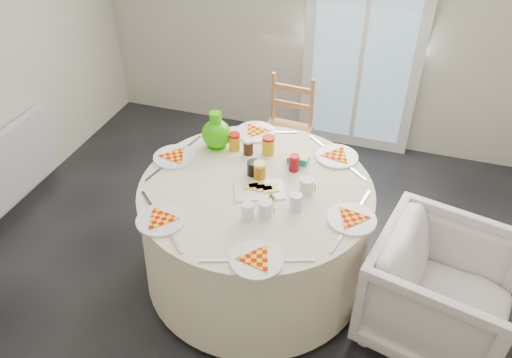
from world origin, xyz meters
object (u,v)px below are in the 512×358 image
(radiator, at_px, (8,168))
(green_pitcher, at_px, (216,130))
(table, at_px, (256,231))
(armchair, at_px, (442,287))
(wooden_chair, at_px, (285,127))

(radiator, height_order, green_pitcher, green_pitcher)
(table, bearing_deg, armchair, -6.08)
(wooden_chair, xyz_separation_m, armchair, (1.27, -1.27, -0.08))
(radiator, bearing_deg, armchair, -3.51)
(radiator, height_order, wooden_chair, wooden_chair)
(armchair, bearing_deg, radiator, 99.18)
(radiator, xyz_separation_m, green_pitcher, (1.61, 0.26, 0.49))
(radiator, bearing_deg, wooden_chair, 29.88)
(wooden_chair, bearing_deg, radiator, -146.30)
(radiator, relative_size, wooden_chair, 1.16)
(wooden_chair, distance_m, green_pitcher, 0.94)
(table, height_order, armchair, armchair)
(radiator, xyz_separation_m, wooden_chair, (1.87, 1.07, 0.09))
(radiator, height_order, armchair, armchair)
(armchair, height_order, green_pitcher, green_pitcher)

